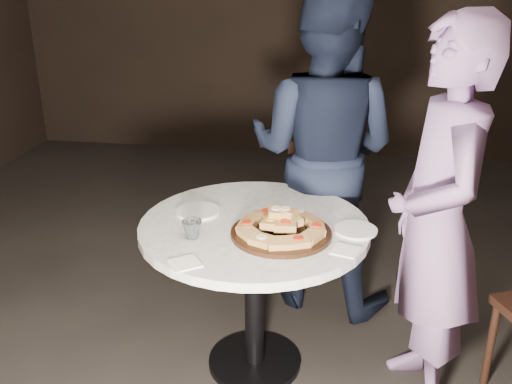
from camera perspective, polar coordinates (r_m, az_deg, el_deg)
floor at (r=2.89m, az=2.34°, el=-18.03°), size 7.00×7.00×0.00m
table at (r=2.61m, az=-0.16°, el=-5.98°), size 1.27×1.27×0.77m
serving_board at (r=2.44m, az=2.52°, el=-4.13°), size 0.43×0.43×0.02m
focaccia_pile at (r=2.42m, az=2.53°, el=-3.25°), size 0.38×0.38×0.10m
plate_left at (r=2.67m, az=-5.82°, el=-1.92°), size 0.27×0.27×0.01m
plate_right at (r=2.51m, az=9.95°, el=-3.75°), size 0.25×0.25×0.01m
water_glass at (r=2.42m, az=-6.41°, el=-3.73°), size 0.10×0.10×0.08m
napkin_near at (r=2.24m, az=-7.08°, el=-7.07°), size 0.15×0.15×0.01m
napkin_far at (r=2.34m, az=8.95°, el=-5.80°), size 0.13×0.13×0.01m
chair_far at (r=3.75m, az=6.43°, el=0.18°), size 0.45×0.46×0.81m
diner_navy at (r=3.12m, az=6.65°, el=3.91°), size 1.02×0.89×1.79m
diner_teal at (r=2.46m, az=17.56°, el=-3.15°), size 0.48×0.67×1.71m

